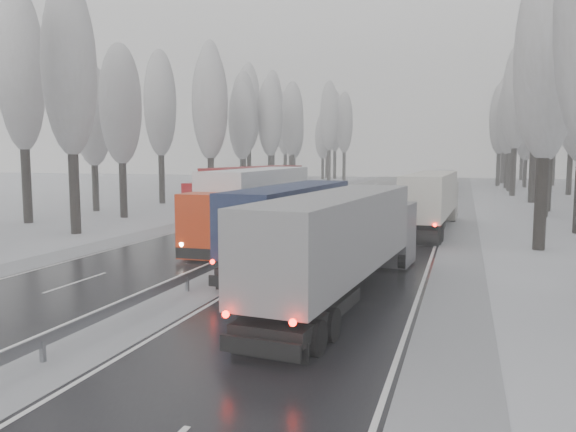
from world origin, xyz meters
The scene contains 50 objects.
carriageway_right centered at (5.25, 30.00, 0.01)m, with size 7.50×200.00×0.03m, color black.
carriageway_left centered at (-5.25, 30.00, 0.01)m, with size 7.50×200.00×0.03m, color black.
median_slush centered at (0.00, 30.00, 0.02)m, with size 3.00×200.00×0.04m, color gray.
shoulder_right centered at (10.20, 30.00, 0.02)m, with size 2.40×200.00×0.04m, color gray.
shoulder_left centered at (-10.20, 30.00, 0.02)m, with size 2.40×200.00×0.04m, color gray.
median_guardrail centered at (0.00, 29.99, 0.60)m, with size 0.12×200.00×0.76m.
tree_18 centered at (14.51, 27.03, 10.70)m, with size 3.60×3.60×16.58m.
tree_22 centered at (17.02, 45.60, 10.24)m, with size 3.60×3.60×15.86m.
tree_24 centered at (17.90, 51.02, 13.19)m, with size 3.60×3.60×20.49m.
tree_26 centered at (17.56, 61.27, 12.10)m, with size 3.60×3.60×18.78m.
tree_28 centered at (16.34, 71.95, 12.64)m, with size 3.60×3.60×19.62m.
tree_29 centered at (23.71, 75.95, 11.67)m, with size 3.60×3.60×18.11m.
tree_30 centered at (16.56, 81.70, 11.52)m, with size 3.60×3.60×17.86m.
tree_31 centered at (22.48, 85.70, 11.97)m, with size 3.60×3.60×18.58m.
tree_32 centered at (16.63, 89.21, 11.18)m, with size 3.60×3.60×17.33m.
tree_33 centered at (19.77, 93.21, 9.26)m, with size 3.60×3.60×14.33m.
tree_34 centered at (15.73, 96.32, 11.37)m, with size 3.60×3.60×17.63m.
tree_35 centered at (24.94, 100.32, 11.77)m, with size 3.60×3.60×18.25m.
tree_36 centered at (17.04, 106.16, 13.02)m, with size 3.60×3.60×20.23m.
tree_37 centered at (24.02, 110.16, 10.56)m, with size 3.60×3.60×16.37m.
tree_38 centered at (18.73, 116.73, 11.59)m, with size 3.60×3.60×17.97m.
tree_39 centered at (21.55, 120.73, 10.45)m, with size 3.60×3.60×16.19m.
tree_58 centered at (-15.13, 24.57, 11.10)m, with size 3.60×3.60×17.21m.
tree_59 centered at (-22.80, 28.57, 11.87)m, with size 3.60×3.60×18.41m.
tree_60 centered at (-17.75, 34.20, 9.59)m, with size 3.60×3.60×14.84m.
tree_61 centered at (-23.52, 38.20, 9.02)m, with size 3.60×3.60×13.95m.
tree_62 centered at (-13.94, 43.73, 10.36)m, with size 3.60×3.60×16.04m.
tree_63 centered at (-21.85, 47.73, 10.89)m, with size 3.60×3.60×16.88m.
tree_64 centered at (-18.26, 52.71, 9.96)m, with size 3.60×3.60×15.42m.
tree_65 centered at (-20.05, 56.71, 12.55)m, with size 3.60×3.60×19.48m.
tree_66 centered at (-18.16, 62.35, 9.84)m, with size 3.60×3.60×15.23m.
tree_67 centered at (-19.54, 66.35, 11.03)m, with size 3.60×3.60×17.09m.
tree_68 centered at (-16.58, 69.11, 10.75)m, with size 3.60×3.60×16.65m.
tree_69 centered at (-21.42, 73.11, 12.46)m, with size 3.60×3.60×19.35m.
tree_70 centered at (-16.33, 79.19, 11.03)m, with size 3.60×3.60×17.09m.
tree_71 centered at (-21.09, 83.19, 12.63)m, with size 3.60×3.60×19.61m.
tree_72 centered at (-18.93, 88.54, 9.76)m, with size 3.60×3.60×15.11m.
tree_73 centered at (-21.82, 92.54, 11.11)m, with size 3.60×3.60×17.22m.
tree_74 centered at (-15.07, 99.33, 12.67)m, with size 3.60×3.60×19.68m.
tree_75 centered at (-24.20, 103.33, 11.99)m, with size 3.60×3.60×18.60m.
tree_76 centered at (-14.05, 108.72, 11.95)m, with size 3.60×3.60×18.55m.
tree_77 centered at (-19.66, 112.72, 9.26)m, with size 3.60×3.60×14.32m.
tree_78 centered at (-17.56, 115.31, 12.59)m, with size 3.60×3.60×19.55m.
tree_79 centered at (-20.33, 119.31, 11.01)m, with size 3.60×3.60×17.07m.
truck_grey_tarp centered at (6.20, 13.01, 2.35)m, with size 3.83×15.86×4.03m.
truck_blue_box centered at (2.40, 19.65, 2.28)m, with size 3.12×15.33×3.91m.
truck_cream_box centered at (8.20, 33.46, 2.42)m, with size 3.33×16.27×4.15m.
box_truck_distant centered at (7.01, 85.81, 1.51)m, with size 3.36×8.15×2.96m.
truck_red_white centered at (-2.30, 25.52, 2.63)m, with size 3.22×17.62×4.50m.
truck_red_red centered at (-6.77, 36.15, 2.57)m, with size 4.45×17.29×4.40m.
Camera 1 is at (10.38, -7.56, 5.44)m, focal length 35.00 mm.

